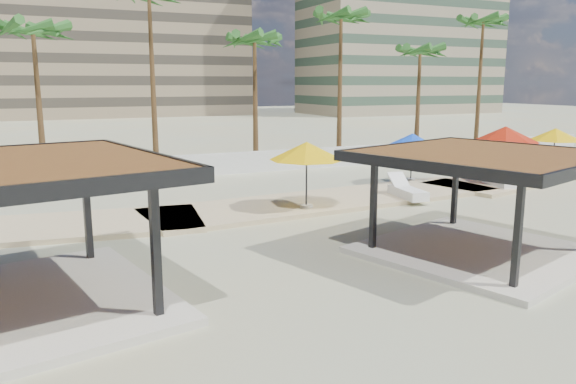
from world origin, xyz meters
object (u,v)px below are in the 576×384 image
object	(u,v)px
pavilion_west	(5,224)
umbrella_c	(505,135)
lounger_d	(511,168)
lounger_b	(498,182)
lounger_c	(407,192)
pavilion_central	(481,194)

from	to	relation	value
pavilion_west	umbrella_c	distance (m)	22.42
umbrella_c	lounger_d	distance (m)	5.02
lounger_b	lounger_d	size ratio (longest dim) A/B	0.92
lounger_b	lounger_d	bearing A→B (deg)	-40.33
umbrella_c	lounger_c	xyz separation A→B (m)	(-6.08, -0.60, -2.19)
lounger_b	lounger_d	distance (m)	4.98
lounger_c	umbrella_c	bearing A→B (deg)	-76.38
lounger_c	lounger_d	world-z (taller)	lounger_c
pavilion_central	umbrella_c	distance (m)	11.87
lounger_c	lounger_b	bearing A→B (deg)	-78.00
pavilion_west	lounger_b	bearing A→B (deg)	6.58
pavilion_central	lounger_c	bearing A→B (deg)	51.72
lounger_b	pavilion_west	bearing A→B (deg)	119.87
umbrella_c	lounger_c	world-z (taller)	umbrella_c
lounger_d	lounger_b	bearing A→B (deg)	127.28
pavilion_west	lounger_d	size ratio (longest dim) A/B	3.43
pavilion_west	lounger_d	world-z (taller)	pavilion_west
pavilion_west	umbrella_c	xyz separation A→B (m)	(21.38, 6.73, 0.57)
pavilion_west	lounger_b	size ratio (longest dim) A/B	3.73
pavilion_central	lounger_d	world-z (taller)	pavilion_central
pavilion_central	umbrella_c	xyz separation A→B (m)	(8.89, 7.83, 0.75)
umbrella_c	lounger_c	size ratio (longest dim) A/B	1.28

